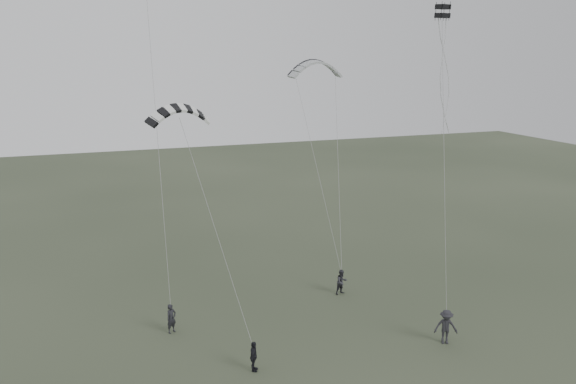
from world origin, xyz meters
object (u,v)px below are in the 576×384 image
object	(u,v)px
kite_pale_large	(316,62)
flyer_right	(342,282)
flyer_center	(254,356)
flyer_far	(446,327)
flyer_left	(171,318)
kite_box	(443,11)
kite_striped	(179,108)

from	to	relation	value
kite_pale_large	flyer_right	bearing A→B (deg)	-109.17
flyer_center	flyer_far	xyz separation A→B (m)	(10.37, -0.84, 0.19)
flyer_left	flyer_far	distance (m)	14.87
flyer_center	flyer_far	size ratio (longest dim) A/B	0.80
flyer_center	kite_pale_large	size ratio (longest dim) A/B	0.35
kite_pale_large	kite_box	world-z (taller)	kite_box
flyer_left	flyer_right	world-z (taller)	flyer_left
flyer_far	kite_striped	bearing A→B (deg)	177.41
flyer_right	kite_striped	size ratio (longest dim) A/B	0.50
kite_pale_large	kite_box	xyz separation A→B (m)	(1.53, -13.68, 2.70)
flyer_far	kite_striped	distance (m)	18.05
flyer_right	kite_striped	xyz separation A→B (m)	(-10.17, -1.74, 11.56)
kite_pale_large	kite_box	distance (m)	14.03
flyer_right	flyer_center	size ratio (longest dim) A/B	1.07
flyer_left	kite_box	size ratio (longest dim) A/B	2.39
flyer_far	kite_pale_large	world-z (taller)	kite_pale_large
flyer_far	kite_box	world-z (taller)	kite_box
flyer_right	kite_striped	world-z (taller)	kite_striped
flyer_far	kite_box	bearing A→B (deg)	96.28
kite_box	flyer_center	bearing A→B (deg)	-178.92
flyer_center	kite_striped	size ratio (longest dim) A/B	0.47
flyer_right	flyer_center	xyz separation A→B (m)	(-7.90, -6.87, -0.05)
flyer_left	kite_striped	xyz separation A→B (m)	(0.91, -0.19, 11.54)
flyer_far	flyer_right	bearing A→B (deg)	130.43
flyer_right	kite_striped	distance (m)	15.49
flyer_left	flyer_center	bearing A→B (deg)	-89.97
flyer_left	kite_pale_large	distance (m)	21.96
flyer_center	kite_pale_large	xyz separation A→B (m)	(9.90, 16.44, 13.77)
kite_pale_large	kite_striped	distance (m)	16.75
flyer_left	kite_striped	world-z (taller)	kite_striped
flyer_right	kite_striped	bearing A→B (deg)	177.07
flyer_center	flyer_left	bearing A→B (deg)	58.53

